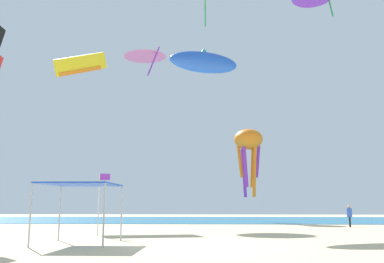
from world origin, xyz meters
TOP-DOWN VIEW (x-y plane):
  - ground at (0.00, 0.00)m, footprint 110.00×110.00m
  - ocean_strip at (0.00, 29.78)m, footprint 110.00×21.53m
  - canopy_tent at (-4.95, 0.79)m, footprint 2.98×3.35m
  - person_leftmost at (10.96, 15.16)m, footprint 0.38×0.42m
  - banner_flag at (-5.31, 5.48)m, footprint 0.61×0.06m
  - kite_parafoil_yellow at (-11.36, 19.92)m, footprint 4.11×3.71m
  - kite_octopus_orange at (4.45, 24.64)m, footprint 2.94×2.94m
  - kite_inflatable_blue at (0.23, 12.41)m, footprint 5.45×3.42m
  - kite_delta_pink at (-5.76, 22.44)m, footprint 5.86×5.85m

SIDE VIEW (x-z plane):
  - ground at x=0.00m, z-range -0.10..0.00m
  - ocean_strip at x=0.00m, z-range 0.00..0.03m
  - person_leftmost at x=10.96m, z-range 0.14..1.75m
  - banner_flag at x=-5.31m, z-range 0.36..3.66m
  - canopy_tent at x=-4.95m, z-range 1.15..3.69m
  - kite_octopus_orange at x=4.45m, z-range 4.34..11.08m
  - kite_inflatable_blue at x=0.23m, z-range 11.03..12.90m
  - kite_parafoil_yellow at x=-11.36m, z-range 12.93..16.11m
  - kite_delta_pink at x=-5.76m, z-range 14.79..18.13m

